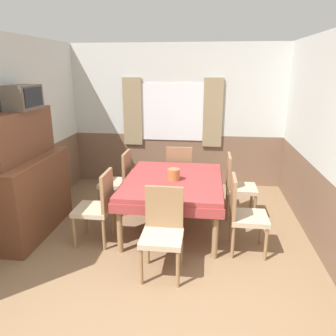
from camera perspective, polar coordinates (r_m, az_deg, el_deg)
name	(u,v)px	position (r m, az deg, el deg)	size (l,w,h in m)	color
wall_back	(176,116)	(6.18, 1.48, 9.03)	(4.32, 0.10, 2.60)	silver
wall_left	(16,135)	(4.89, -24.93, 5.23)	(0.05, 4.40, 2.60)	silver
wall_right	(324,143)	(4.39, 25.52, 3.96)	(0.05, 4.40, 2.60)	silver
dining_table	(173,186)	(4.47, 0.90, -3.11)	(1.33, 1.62, 0.73)	#9E3838
chair_right_far	(237,184)	(4.98, 11.88, -2.74)	(0.44, 0.44, 0.95)	#93704C
chair_left_near	(98,205)	(4.24, -12.09, -6.30)	(0.44, 0.44, 0.95)	#93704C
chair_head_window	(180,171)	(5.49, 2.05, -0.50)	(0.44, 0.44, 0.95)	#93704C
chair_right_near	(243,212)	(4.05, 12.97, -7.52)	(0.44, 0.44, 0.95)	#93704C
chair_left_far	(119,179)	(5.14, -8.53, -1.94)	(0.44, 0.44, 0.95)	#93704C
chair_head_near	(163,229)	(3.57, -0.92, -10.59)	(0.44, 0.44, 0.95)	#93704C
sideboard	(30,183)	(4.70, -22.94, -2.37)	(0.46, 1.44, 1.66)	brown
tv	(23,97)	(4.57, -23.92, 11.18)	(0.29, 0.51, 0.31)	#51473D
vase	(174,175)	(4.36, 0.99, -1.16)	(0.16, 0.16, 0.16)	#B26B38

